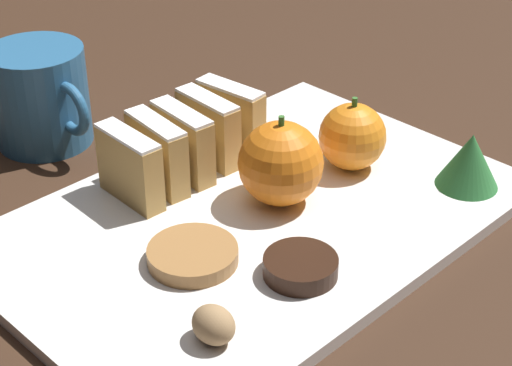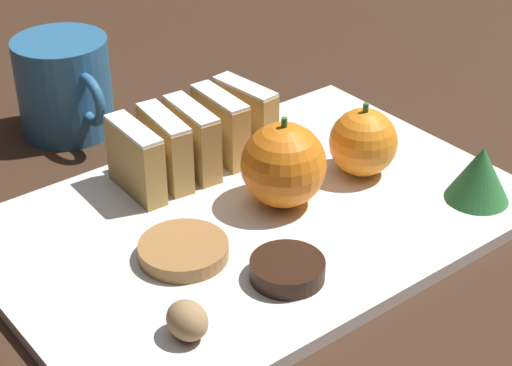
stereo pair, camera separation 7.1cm
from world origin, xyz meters
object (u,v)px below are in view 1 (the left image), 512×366
orange_far (283,165)px  chocolate_cookie (301,267)px  walnut (214,325)px  coffee_mug (41,97)px  orange_near (352,137)px

orange_far → chocolate_cookie: bearing=-38.8°
walnut → coffee_mug: size_ratio=0.26×
orange_near → walnut: orange_near is taller
chocolate_cookie → coffee_mug: (-0.34, -0.01, 0.03)m
orange_far → walnut: 0.18m
walnut → coffee_mug: (-0.34, 0.09, 0.02)m
walnut → chocolate_cookie: 0.10m
walnut → coffee_mug: bearing=165.6°
walnut → coffee_mug: 0.36m
chocolate_cookie → orange_near: bearing=116.9°
chocolate_cookie → coffee_mug: size_ratio=0.46×
coffee_mug → orange_near: bearing=31.9°
orange_near → chocolate_cookie: orange_near is taller
orange_near → coffee_mug: 0.30m
orange_near → walnut: 0.26m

